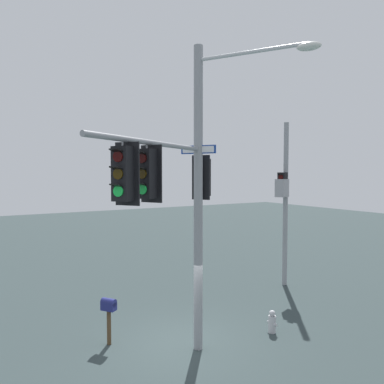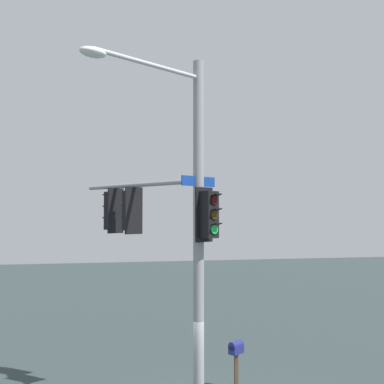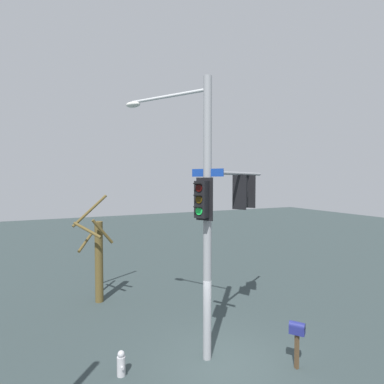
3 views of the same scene
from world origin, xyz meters
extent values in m
plane|color=#2F3C3C|center=(0.00, 0.00, 0.00)|extent=(80.00, 80.00, 0.00)
cylinder|color=gray|center=(-0.49, -0.35, 4.38)|extent=(0.26, 0.26, 8.76)
cylinder|color=silver|center=(-1.76, -1.17, 8.35)|extent=(2.59, 1.71, 0.10)
ellipsoid|color=silver|center=(-3.03, -1.98, 8.27)|extent=(0.70, 0.63, 0.20)
cylinder|color=gray|center=(-1.74, 1.61, 5.84)|extent=(2.61, 3.98, 0.12)
cube|color=black|center=(-1.92, 1.89, 5.14)|extent=(0.46, 0.44, 1.10)
cube|color=black|center=(-1.84, 1.74, 5.14)|extent=(0.51, 0.30, 1.30)
cylinder|color=#2F0403|center=(-2.00, 2.03, 5.48)|extent=(0.21, 0.13, 0.22)
cube|color=black|center=(-2.04, 2.10, 5.60)|extent=(0.26, 0.24, 0.06)
cylinder|color=#352504|center=(-2.00, 2.03, 5.14)|extent=(0.21, 0.13, 0.22)
cube|color=black|center=(-2.04, 2.10, 5.26)|extent=(0.26, 0.24, 0.06)
cylinder|color=#19D147|center=(-2.00, 2.03, 4.80)|extent=(0.21, 0.13, 0.22)
cube|color=black|center=(-2.04, 2.10, 4.92)|extent=(0.26, 0.24, 0.06)
cylinder|color=gray|center=(-1.92, 1.89, 5.76)|extent=(0.04, 0.04, 0.15)
cube|color=black|center=(-2.39, 2.62, 5.14)|extent=(0.47, 0.45, 1.10)
cube|color=black|center=(-2.29, 2.48, 5.14)|extent=(0.48, 0.36, 1.30)
cylinder|color=#2F0403|center=(-2.49, 2.75, 5.48)|extent=(0.20, 0.15, 0.22)
cube|color=black|center=(-2.53, 2.81, 5.60)|extent=(0.26, 0.25, 0.06)
cylinder|color=#352504|center=(-2.49, 2.75, 5.14)|extent=(0.20, 0.15, 0.22)
cube|color=black|center=(-2.53, 2.81, 5.26)|extent=(0.26, 0.25, 0.06)
cylinder|color=#19D147|center=(-2.49, 2.75, 4.80)|extent=(0.20, 0.15, 0.22)
cube|color=black|center=(-2.53, 2.81, 4.92)|extent=(0.26, 0.25, 0.06)
cylinder|color=gray|center=(-2.39, 2.62, 5.76)|extent=(0.04, 0.04, 0.15)
cube|color=black|center=(-0.30, -0.65, 5.03)|extent=(0.46, 0.45, 1.10)
cube|color=black|center=(-0.39, -0.50, 5.03)|extent=(0.49, 0.34, 1.30)
cylinder|color=#2F0403|center=(-0.21, -0.79, 5.37)|extent=(0.20, 0.14, 0.22)
cube|color=black|center=(-0.17, -0.85, 5.49)|extent=(0.26, 0.25, 0.06)
cylinder|color=#352504|center=(-0.21, -0.79, 5.03)|extent=(0.20, 0.14, 0.22)
cube|color=black|center=(-0.17, -0.85, 5.15)|extent=(0.26, 0.25, 0.06)
cylinder|color=#19D147|center=(-0.21, -0.79, 4.69)|extent=(0.20, 0.14, 0.22)
cube|color=black|center=(-0.17, -0.85, 4.81)|extent=(0.26, 0.25, 0.06)
cube|color=navy|center=(-0.49, -0.35, 5.83)|extent=(0.95, 0.60, 0.24)
cube|color=white|center=(-0.50, -0.34, 5.83)|extent=(0.86, 0.53, 0.18)
cylinder|color=gray|center=(2.69, -7.05, 3.73)|extent=(0.22, 0.22, 7.45)
cube|color=#99999E|center=(2.57, -6.69, 4.49)|extent=(0.59, 0.66, 0.80)
cube|color=black|center=(2.58, -6.74, 4.64)|extent=(0.43, 0.39, 1.10)
cylinder|color=#2F0403|center=(2.54, -6.58, 4.98)|extent=(0.22, 0.09, 0.22)
cube|color=black|center=(2.51, -6.51, 5.10)|extent=(0.25, 0.22, 0.06)
cylinder|color=#352504|center=(2.54, -6.58, 4.64)|extent=(0.22, 0.09, 0.22)
cube|color=black|center=(2.51, -6.51, 4.76)|extent=(0.25, 0.22, 0.06)
cylinder|color=#19D147|center=(2.54, -6.58, 4.30)|extent=(0.22, 0.09, 0.22)
cube|color=black|center=(2.51, -6.51, 4.42)|extent=(0.25, 0.22, 0.06)
cylinder|color=#B2B2B7|center=(-0.80, -2.98, 0.28)|extent=(0.24, 0.24, 0.55)
sphere|color=#B2B2B7|center=(-0.80, -2.98, 0.63)|extent=(0.20, 0.20, 0.20)
cylinder|color=#B2B2B7|center=(-0.94, -2.98, 0.30)|extent=(0.10, 0.09, 0.09)
cylinder|color=#B2B2B7|center=(-0.66, -2.98, 0.30)|extent=(0.10, 0.09, 0.09)
cube|color=#4C3823|center=(1.11, 1.81, 0.53)|extent=(0.10, 0.10, 1.05)
cube|color=navy|center=(1.11, 1.81, 1.17)|extent=(0.50, 0.45, 0.24)
cylinder|color=navy|center=(1.11, 1.81, 1.29)|extent=(0.50, 0.45, 0.24)
camera|label=1|loc=(-9.39, 5.20, 5.15)|focal=34.20mm
camera|label=2|loc=(-3.13, -11.83, 5.05)|focal=45.94mm
camera|label=3|loc=(7.92, -4.90, 5.64)|focal=29.14mm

